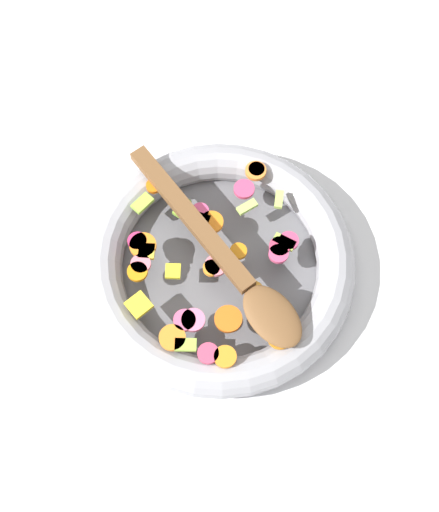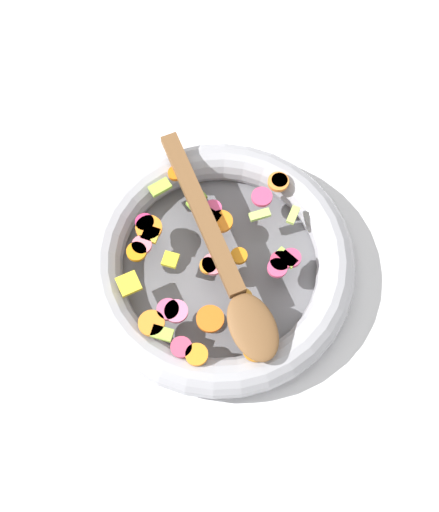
{
  "view_description": "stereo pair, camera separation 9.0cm",
  "coord_description": "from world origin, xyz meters",
  "views": [
    {
      "loc": [
        0.34,
        -0.07,
        0.88
      ],
      "look_at": [
        0.0,
        0.0,
        0.05
      ],
      "focal_mm": 50.0,
      "sensor_mm": 36.0,
      "label": 1
    },
    {
      "loc": [
        0.35,
        0.01,
        0.88
      ],
      "look_at": [
        0.0,
        0.0,
        0.05
      ],
      "focal_mm": 50.0,
      "sensor_mm": 36.0,
      "label": 2
    }
  ],
  "objects": [
    {
      "name": "chopped_vegetables",
      "position": [
        0.01,
        -0.01,
        0.05
      ],
      "size": [
        0.27,
        0.24,
        0.01
      ],
      "color": "orange",
      "rests_on": "skillet"
    },
    {
      "name": "skillet",
      "position": [
        0.0,
        0.0,
        0.02
      ],
      "size": [
        0.35,
        0.35,
        0.05
      ],
      "color": "slate",
      "rests_on": "ground_plane"
    },
    {
      "name": "wooden_spoon",
      "position": [
        0.02,
        0.01,
        0.06
      ],
      "size": [
        0.32,
        0.17,
        0.01
      ],
      "color": "brown",
      "rests_on": "chopped_vegetables"
    },
    {
      "name": "ground_plane",
      "position": [
        0.0,
        0.0,
        0.0
      ],
      "size": [
        4.0,
        4.0,
        0.0
      ],
      "primitive_type": "plane",
      "color": "silver"
    }
  ]
}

